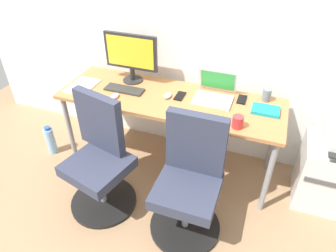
# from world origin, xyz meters

# --- Properties ---
(ground_plane) EXTENTS (5.28, 5.28, 0.00)m
(ground_plane) POSITION_xyz_m (0.00, 0.00, 0.00)
(ground_plane) COLOR #9E7A56
(back_wall) EXTENTS (4.40, 0.04, 2.60)m
(back_wall) POSITION_xyz_m (0.00, 0.39, 1.30)
(back_wall) COLOR white
(back_wall) RESTS_ON ground
(desk) EXTENTS (1.87, 0.62, 0.74)m
(desk) POSITION_xyz_m (0.00, 0.00, 0.67)
(desk) COLOR #B77542
(desk) RESTS_ON ground
(office_chair_left) EXTENTS (0.54, 0.54, 0.94)m
(office_chair_left) POSITION_xyz_m (-0.37, -0.58, 0.42)
(office_chair_left) COLOR black
(office_chair_left) RESTS_ON ground
(office_chair_right) EXTENTS (0.54, 0.54, 0.94)m
(office_chair_right) POSITION_xyz_m (0.36, -0.58, 0.42)
(office_chair_right) COLOR black
(office_chair_right) RESTS_ON ground
(side_cabinet) EXTENTS (0.51, 0.42, 0.57)m
(side_cabinet) POSITION_xyz_m (1.37, 0.02, 0.28)
(side_cabinet) COLOR silver
(side_cabinet) RESTS_ON ground
(water_bottle_on_floor) EXTENTS (0.09, 0.09, 0.31)m
(water_bottle_on_floor) POSITION_xyz_m (-1.16, -0.25, 0.15)
(water_bottle_on_floor) COLOR #8CBFF2
(water_bottle_on_floor) RESTS_ON ground
(desktop_monitor) EXTENTS (0.48, 0.18, 0.43)m
(desktop_monitor) POSITION_xyz_m (-0.42, 0.17, 0.99)
(desktop_monitor) COLOR #262626
(desktop_monitor) RESTS_ON desk
(open_laptop) EXTENTS (0.31, 0.29, 0.22)m
(open_laptop) POSITION_xyz_m (0.34, 0.13, 0.79)
(open_laptop) COLOR silver
(open_laptop) RESTS_ON desk
(keyboard_by_monitor) EXTENTS (0.34, 0.12, 0.02)m
(keyboard_by_monitor) POSITION_xyz_m (-0.41, -0.02, 0.75)
(keyboard_by_monitor) COLOR #2D2D2D
(keyboard_by_monitor) RESTS_ON desk
(keyboard_by_laptop) EXTENTS (0.34, 0.12, 0.02)m
(keyboard_by_laptop) POSITION_xyz_m (0.34, -0.23, 0.75)
(keyboard_by_laptop) COLOR #2D2D2D
(keyboard_by_laptop) RESTS_ON desk
(mouse_by_monitor) EXTENTS (0.06, 0.10, 0.03)m
(mouse_by_monitor) POSITION_xyz_m (-0.43, -0.16, 0.75)
(mouse_by_monitor) COLOR silver
(mouse_by_monitor) RESTS_ON desk
(mouse_by_laptop) EXTENTS (0.06, 0.10, 0.03)m
(mouse_by_laptop) POSITION_xyz_m (-0.02, 0.00, 0.75)
(mouse_by_laptop) COLOR silver
(mouse_by_laptop) RESTS_ON desk
(coffee_mug) EXTENTS (0.08, 0.08, 0.09)m
(coffee_mug) POSITION_xyz_m (0.59, -0.22, 0.78)
(coffee_mug) COLOR red
(coffee_mug) RESTS_ON desk
(pen_cup) EXTENTS (0.07, 0.07, 0.10)m
(pen_cup) POSITION_xyz_m (0.75, 0.22, 0.79)
(pen_cup) COLOR slate
(pen_cup) RESTS_ON desk
(phone_near_laptop) EXTENTS (0.07, 0.14, 0.01)m
(phone_near_laptop) POSITION_xyz_m (0.07, 0.05, 0.74)
(phone_near_laptop) COLOR black
(phone_near_laptop) RESTS_ON desk
(phone_near_monitor) EXTENTS (0.07, 0.14, 0.01)m
(phone_near_monitor) POSITION_xyz_m (0.57, 0.17, 0.74)
(phone_near_monitor) COLOR black
(phone_near_monitor) RESTS_ON desk
(notebook) EXTENTS (0.21, 0.15, 0.03)m
(notebook) POSITION_xyz_m (0.76, 0.06, 0.75)
(notebook) COLOR teal
(notebook) RESTS_ON desk
(paper_pile) EXTENTS (0.21, 0.30, 0.01)m
(paper_pile) POSITION_xyz_m (-0.79, -0.08, 0.74)
(paper_pile) COLOR white
(paper_pile) RESTS_ON desk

